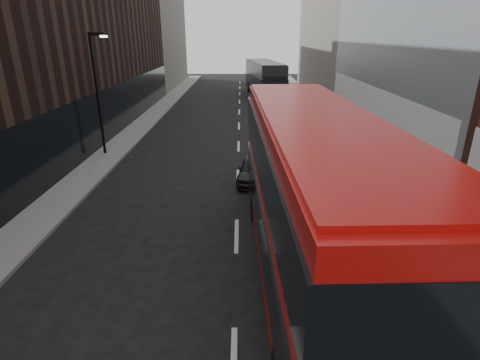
{
  "coord_description": "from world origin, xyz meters",
  "views": [
    {
      "loc": [
        0.16,
        -4.3,
        7.02
      ],
      "look_at": [
        0.13,
        7.31,
        2.5
      ],
      "focal_mm": 28.0,
      "sensor_mm": 36.0,
      "label": 1
    }
  ],
  "objects_px": {
    "street_lamp": "(98,87)",
    "red_bus": "(312,194)",
    "grey_bus": "(264,78)",
    "car_c": "(283,104)",
    "car_b": "(281,142)",
    "car_a": "(254,169)"
  },
  "relations": [
    {
      "from": "car_b",
      "to": "car_a",
      "type": "bearing_deg",
      "value": -107.34
    },
    {
      "from": "street_lamp",
      "to": "car_b",
      "type": "relative_size",
      "value": 1.73
    },
    {
      "from": "car_a",
      "to": "car_c",
      "type": "relative_size",
      "value": 0.79
    },
    {
      "from": "car_a",
      "to": "car_c",
      "type": "bearing_deg",
      "value": 86.91
    },
    {
      "from": "red_bus",
      "to": "car_a",
      "type": "height_order",
      "value": "red_bus"
    },
    {
      "from": "street_lamp",
      "to": "red_bus",
      "type": "distance_m",
      "value": 16.46
    },
    {
      "from": "red_bus",
      "to": "car_b",
      "type": "relative_size",
      "value": 3.17
    },
    {
      "from": "grey_bus",
      "to": "car_a",
      "type": "height_order",
      "value": "grey_bus"
    },
    {
      "from": "street_lamp",
      "to": "car_b",
      "type": "distance_m",
      "value": 11.5
    },
    {
      "from": "street_lamp",
      "to": "car_b",
      "type": "bearing_deg",
      "value": 3.97
    },
    {
      "from": "car_c",
      "to": "car_b",
      "type": "bearing_deg",
      "value": -91.79
    },
    {
      "from": "grey_bus",
      "to": "car_b",
      "type": "relative_size",
      "value": 3.15
    },
    {
      "from": "grey_bus",
      "to": "car_b",
      "type": "bearing_deg",
      "value": -97.76
    },
    {
      "from": "red_bus",
      "to": "car_c",
      "type": "height_order",
      "value": "red_bus"
    },
    {
      "from": "street_lamp",
      "to": "grey_bus",
      "type": "relative_size",
      "value": 0.55
    },
    {
      "from": "grey_bus",
      "to": "street_lamp",
      "type": "bearing_deg",
      "value": -121.84
    },
    {
      "from": "grey_bus",
      "to": "car_c",
      "type": "bearing_deg",
      "value": -89.54
    },
    {
      "from": "street_lamp",
      "to": "car_b",
      "type": "height_order",
      "value": "street_lamp"
    },
    {
      "from": "car_b",
      "to": "red_bus",
      "type": "bearing_deg",
      "value": -89.26
    },
    {
      "from": "car_a",
      "to": "car_c",
      "type": "height_order",
      "value": "car_c"
    },
    {
      "from": "street_lamp",
      "to": "red_bus",
      "type": "bearing_deg",
      "value": -50.76
    },
    {
      "from": "grey_bus",
      "to": "red_bus",
      "type": "bearing_deg",
      "value": -98.36
    }
  ]
}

